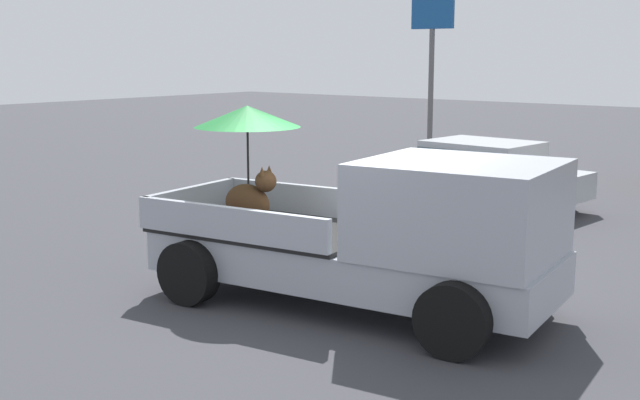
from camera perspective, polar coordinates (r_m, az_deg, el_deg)
ground_plane at (r=10.14m, az=2.12°, el=-7.42°), size 80.00×80.00×0.00m
pickup_truck_main at (r=9.71m, az=4.17°, el=-2.18°), size 5.25×2.79×2.41m
parked_sedan_near at (r=16.82m, az=11.14°, el=2.11°), size 4.42×2.22×1.33m
motel_sign at (r=24.76m, az=7.88°, el=10.76°), size 1.40×0.16×4.68m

